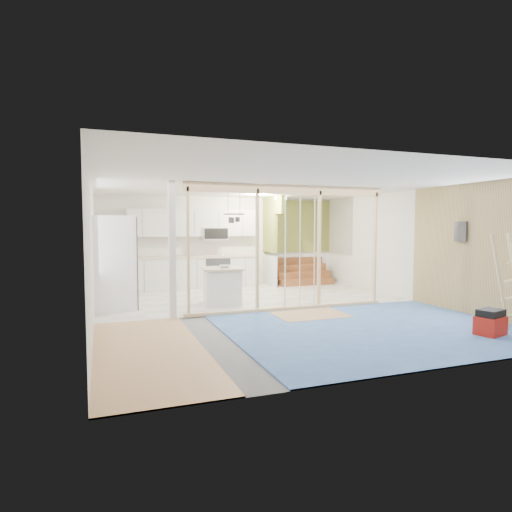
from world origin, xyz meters
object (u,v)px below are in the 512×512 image
object	(u,v)px
ladder	(510,281)
toolbox	(490,323)
island	(222,286)
fridge	(114,263)

from	to	relation	value
ladder	toolbox	bearing A→B (deg)	-141.22
island	ladder	world-z (taller)	ladder
island	toolbox	bearing A→B (deg)	-43.83
fridge	island	size ratio (longest dim) A/B	2.06
toolbox	ladder	world-z (taller)	ladder
fridge	ladder	xyz separation A→B (m)	(6.27, -4.09, -0.15)
toolbox	ladder	distance (m)	0.97
island	fridge	bearing A→B (deg)	-179.14
fridge	ladder	world-z (taller)	fridge
ladder	fridge	bearing A→B (deg)	166.20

